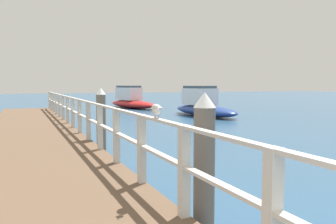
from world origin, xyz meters
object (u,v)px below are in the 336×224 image
(dock_piling_near, at_px, (204,164))
(boat_3, at_px, (203,106))
(dock_piling_far, at_px, (101,120))
(seagull_foreground, at_px, (157,109))
(boat_2, at_px, (131,101))

(dock_piling_near, bearing_deg, boat_3, 60.82)
(dock_piling_near, xyz_separation_m, dock_piling_far, (0.00, 6.13, 0.00))
(dock_piling_near, distance_m, seagull_foreground, 1.05)
(dock_piling_near, height_order, boat_3, boat_3)
(dock_piling_far, bearing_deg, boat_3, 46.91)
(dock_piling_far, relative_size, boat_3, 0.30)
(dock_piling_near, height_order, seagull_foreground, dock_piling_near)
(seagull_foreground, height_order, boat_3, boat_3)
(boat_3, bearing_deg, boat_2, 99.56)
(seagull_foreground, bearing_deg, dock_piling_far, -64.98)
(boat_2, distance_m, boat_3, 8.99)
(dock_piling_far, bearing_deg, dock_piling_near, -90.00)
(dock_piling_near, xyz_separation_m, boat_3, (8.50, 15.22, -0.32))
(dock_piling_far, height_order, boat_2, dock_piling_far)
(seagull_foreground, relative_size, boat_3, 0.07)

